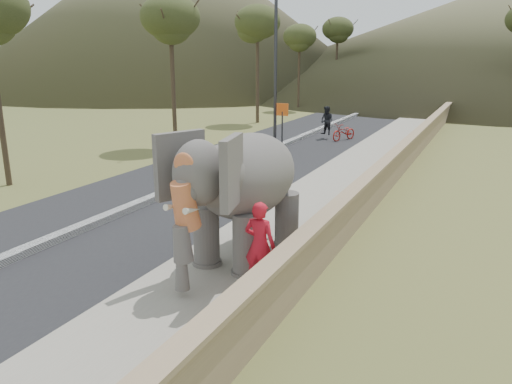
{
  "coord_description": "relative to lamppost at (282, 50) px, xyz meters",
  "views": [
    {
      "loc": [
        4.87,
        -7.06,
        4.7
      ],
      "look_at": [
        0.2,
        2.72,
        1.7
      ],
      "focal_mm": 35.0,
      "sensor_mm": 36.0,
      "label": 1
    }
  ],
  "objects": [
    {
      "name": "ground",
      "position": [
        4.69,
        -15.82,
        -4.87
      ],
      "size": [
        160.0,
        160.0,
        0.0
      ],
      "primitive_type": "plane",
      "color": "olive",
      "rests_on": "ground"
    },
    {
      "name": "road",
      "position": [
        -0.31,
        -5.82,
        -4.86
      ],
      "size": [
        7.0,
        120.0,
        0.03
      ],
      "primitive_type": "cube",
      "color": "black",
      "rests_on": "ground"
    },
    {
      "name": "median",
      "position": [
        -0.31,
        -5.82,
        -4.76
      ],
      "size": [
        0.35,
        120.0,
        0.22
      ],
      "primitive_type": "cube",
      "color": "black",
      "rests_on": "ground"
    },
    {
      "name": "walkway",
      "position": [
        4.69,
        -5.82,
        -4.8
      ],
      "size": [
        3.0,
        120.0,
        0.15
      ],
      "primitive_type": "cube",
      "color": "#9E9687",
      "rests_on": "ground"
    },
    {
      "name": "parapet",
      "position": [
        6.34,
        -5.82,
        -4.32
      ],
      "size": [
        0.3,
        120.0,
        1.1
      ],
      "primitive_type": "cube",
      "color": "tan",
      "rests_on": "ground"
    },
    {
      "name": "lamppost",
      "position": [
        0.0,
        0.0,
        0.0
      ],
      "size": [
        1.76,
        0.36,
        8.0
      ],
      "color": "#2A2A2F",
      "rests_on": "ground"
    },
    {
      "name": "signboard",
      "position": [
        0.19,
        -0.25,
        -3.23
      ],
      "size": [
        0.6,
        0.08,
        2.4
      ],
      "color": "#2D2D33",
      "rests_on": "ground"
    },
    {
      "name": "hill_left",
      "position": [
        -33.31,
        39.18,
        6.13
      ],
      "size": [
        60.0,
        60.0,
        22.0
      ],
      "primitive_type": "cone",
      "color": "brown",
      "rests_on": "ground"
    },
    {
      "name": "hill_far",
      "position": [
        9.69,
        54.18,
        2.13
      ],
      "size": [
        80.0,
        80.0,
        14.0
      ],
      "primitive_type": "cone",
      "color": "brown",
      "rests_on": "ground"
    },
    {
      "name": "elephant_and_man",
      "position": [
        4.71,
        -13.12,
        -3.23
      ],
      "size": [
        2.49,
        4.32,
        3.01
      ],
      "color": "slate",
      "rests_on": "ground"
    },
    {
      "name": "motorcyclist",
      "position": [
        1.6,
        4.42,
        -4.15
      ],
      "size": [
        2.16,
        1.96,
        1.87
      ],
      "color": "#9A150E",
      "rests_on": "ground"
    },
    {
      "name": "trees",
      "position": [
        3.73,
        14.09,
        -0.92
      ],
      "size": [
        42.44,
        45.05,
        8.78
      ],
      "color": "#473828",
      "rests_on": "ground"
    }
  ]
}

